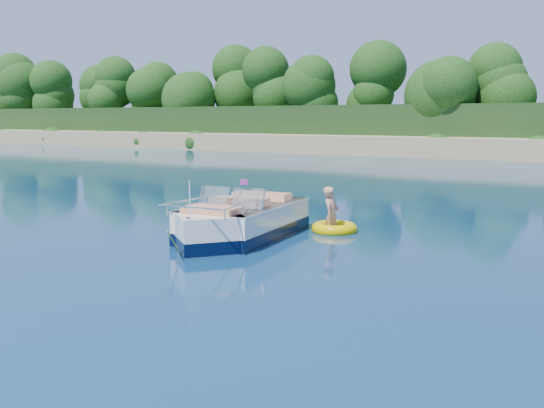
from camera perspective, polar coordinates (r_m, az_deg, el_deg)
The scene contains 4 objects.
ground at distance 12.10m, azimuth -4.87°, elevation -6.11°, with size 160.00×160.00×0.00m, color #092243.
motorboat at distance 14.97m, azimuth -3.25°, elevation -1.92°, with size 2.42×5.59×1.86m.
tow_tube at distance 16.01m, azimuth 5.89°, elevation -2.30°, with size 1.40×1.40×0.32m.
boy at distance 15.98m, azimuth 5.62°, elevation -2.62°, with size 0.57×0.38×1.57m, color tan.
Camera 1 is at (7.05, -9.38, 2.98)m, focal length 40.00 mm.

